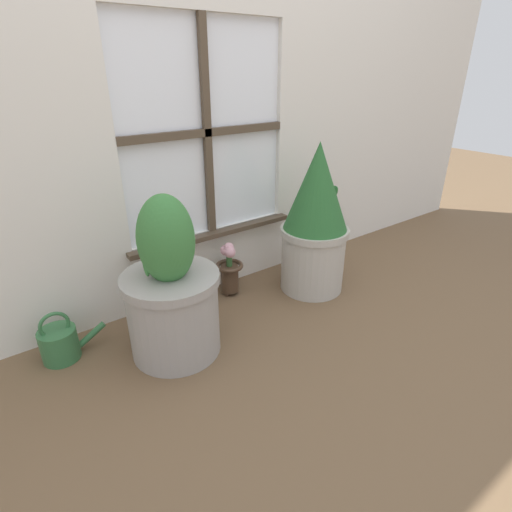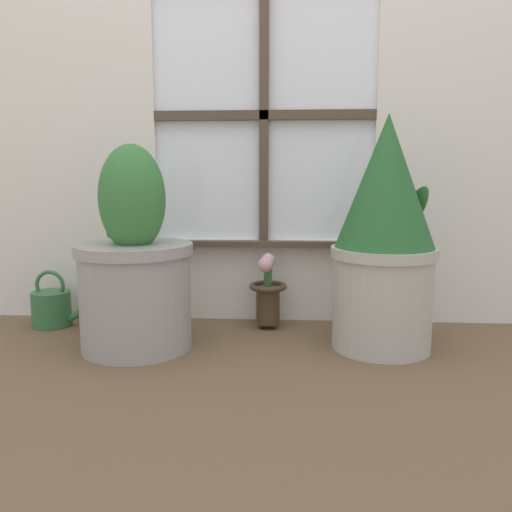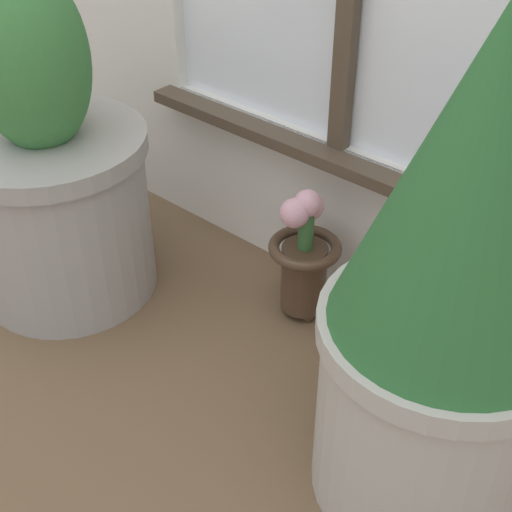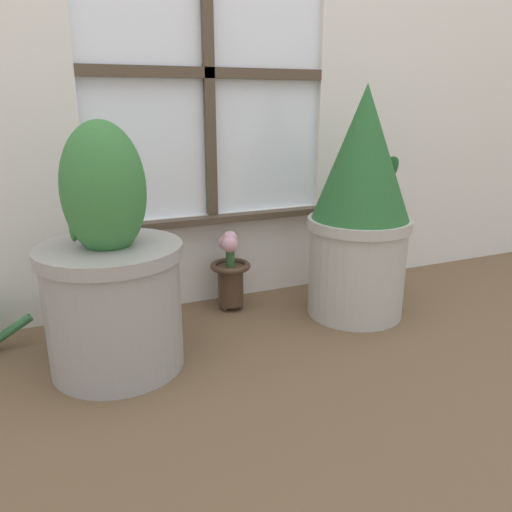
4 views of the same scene
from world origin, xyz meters
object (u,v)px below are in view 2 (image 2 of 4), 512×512
object	(u,v)px
watering_can	(52,307)
potted_plant_left	(135,270)
potted_plant_right	(385,236)
flower_vase	(268,291)

from	to	relation	value
watering_can	potted_plant_left	bearing A→B (deg)	-29.46
potted_plant_right	potted_plant_left	bearing A→B (deg)	-176.58
flower_vase	watering_can	xyz separation A→B (m)	(-0.84, -0.03, -0.07)
potted_plant_left	flower_vase	distance (m)	0.52
flower_vase	watering_can	world-z (taller)	flower_vase
potted_plant_right	watering_can	size ratio (longest dim) A/B	2.95
potted_plant_right	watering_can	bearing A→B (deg)	171.74
potted_plant_right	flower_vase	size ratio (longest dim) A/B	2.68
potted_plant_left	watering_can	xyz separation A→B (m)	(-0.40, 0.23, -0.20)
potted_plant_left	watering_can	distance (m)	0.50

